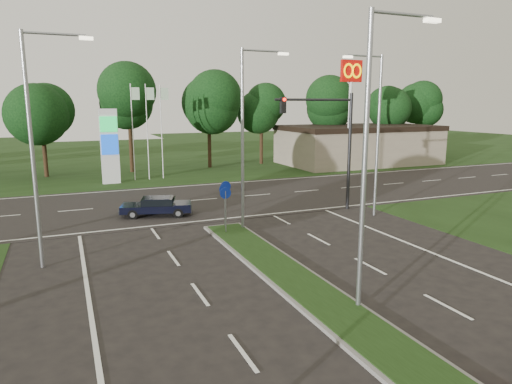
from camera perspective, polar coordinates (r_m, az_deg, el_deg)
name	(u,v)px	position (r m, az deg, el deg)	size (l,w,h in m)	color
verge_far	(127,154)	(60.90, -15.86, 4.53)	(160.00, 50.00, 0.02)	black
cross_road	(188,201)	(30.70, -8.47, -1.13)	(160.00, 12.00, 0.02)	black
median_kerb	(377,342)	(13.32, 14.91, -17.67)	(2.00, 26.00, 0.12)	slate
commercial_building	(358,145)	(50.73, 12.67, 5.75)	(16.00, 9.00, 4.00)	gray
streetlight_median_near	(371,148)	(13.98, 14.16, 5.36)	(2.53, 0.22, 9.00)	gray
streetlight_median_far	(246,130)	(22.76, -1.23, 7.72)	(2.53, 0.22, 9.00)	gray
streetlight_left_far	(37,139)	(19.18, -25.71, 6.04)	(2.53, 0.22, 9.00)	gray
streetlight_right_far	(375,127)	(26.64, 14.70, 7.84)	(2.53, 0.22, 9.00)	gray
traffic_signal	(331,134)	(27.38, 9.40, 7.23)	(5.10, 0.42, 7.00)	black
median_signs	(225,197)	(23.22, -3.86, -0.62)	(1.16, 1.76, 2.38)	gray
gas_pylon	(112,144)	(38.46, -17.54, 5.72)	(5.80, 1.26, 8.00)	silver
mcdonalds_sign	(351,86)	(44.97, 11.78, 12.79)	(2.20, 0.47, 10.40)	silver
treeline_far	(145,99)	(45.67, -13.73, 11.23)	(6.00, 6.00, 9.90)	black
navy_sedan	(157,206)	(26.90, -12.29, -1.71)	(4.22, 2.62, 1.08)	black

